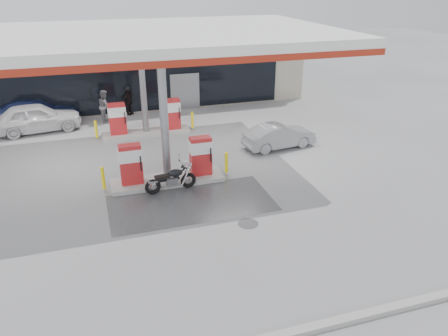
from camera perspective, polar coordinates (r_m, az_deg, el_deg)
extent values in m
plane|color=gray|center=(16.13, -6.02, -4.82)|extent=(90.00, 90.00, 0.00)
cube|color=#4C4C4F|center=(16.22, -4.29, -4.57)|extent=(6.00, 3.00, 0.00)
cylinder|color=#38383A|center=(14.94, 3.18, -7.26)|extent=(0.70, 0.70, 0.01)
cube|color=beige|center=(30.55, -12.57, 12.74)|extent=(22.00, 8.00, 4.00)
cube|color=black|center=(26.76, -11.55, 9.92)|extent=(18.00, 0.10, 2.60)
cube|color=maroon|center=(26.27, -11.92, 14.32)|extent=(22.00, 0.25, 1.00)
cube|color=navy|center=(27.80, 3.07, 15.31)|extent=(3.50, 0.12, 0.80)
cube|color=gray|center=(27.25, -5.14, 9.91)|extent=(1.80, 0.14, 2.20)
cube|color=silver|center=(19.22, -9.95, 16.43)|extent=(16.00, 10.00, 0.60)
cube|color=maroon|center=(14.42, -6.96, 13.36)|extent=(16.00, 0.12, 0.24)
cube|color=maroon|center=(24.12, -11.71, 17.39)|extent=(16.00, 0.12, 0.24)
cylinder|color=gray|center=(16.92, -7.81, 6.07)|extent=(0.32, 0.32, 5.00)
cylinder|color=gray|center=(22.64, -10.58, 10.54)|extent=(0.32, 0.32, 5.00)
cube|color=#9E9E99|center=(17.85, -7.36, -1.57)|extent=(4.50, 1.30, 0.18)
cube|color=#AF1D1F|center=(17.33, -12.07, 0.49)|extent=(0.85, 0.48, 1.60)
cube|color=#AF1D1F|center=(17.74, -3.07, 1.60)|extent=(0.85, 0.48, 1.60)
cube|color=silver|center=(17.17, -12.18, 1.72)|extent=(0.88, 0.52, 0.50)
cube|color=silver|center=(17.59, -3.10, 2.80)|extent=(0.88, 0.52, 0.50)
cylinder|color=yellow|center=(17.46, -15.52, -1.27)|extent=(0.14, 0.14, 0.90)
cylinder|color=yellow|center=(18.19, 0.31, 0.72)|extent=(0.14, 0.14, 0.90)
cube|color=#9E9E99|center=(23.35, -10.11, 4.57)|extent=(4.50, 1.30, 0.18)
cube|color=#AF1D1F|center=(22.95, -13.75, 6.25)|extent=(0.85, 0.48, 1.60)
cube|color=#AF1D1F|center=(23.27, -6.84, 7.02)|extent=(0.85, 0.48, 1.60)
cube|color=silver|center=(22.84, -13.85, 7.21)|extent=(0.88, 0.52, 0.50)
cube|color=silver|center=(23.15, -6.89, 7.97)|extent=(0.88, 0.52, 0.50)
cylinder|color=yellow|center=(23.06, -16.36, 4.89)|extent=(0.14, 0.14, 0.90)
cylinder|color=yellow|center=(23.61, -4.16, 6.27)|extent=(0.14, 0.14, 0.90)
torus|color=black|center=(17.23, -4.68, -1.60)|extent=(0.64, 0.22, 0.62)
torus|color=black|center=(16.87, -9.28, -2.45)|extent=(0.64, 0.22, 0.62)
cube|color=gray|center=(17.01, -6.83, -1.75)|extent=(0.44, 0.30, 0.31)
cube|color=black|center=(16.93, -7.35, -1.52)|extent=(0.94, 0.21, 0.08)
ellipsoid|color=black|center=(16.91, -6.39, -0.64)|extent=(0.62, 0.40, 0.29)
cube|color=black|center=(16.81, -8.06, -1.13)|extent=(0.60, 0.31, 0.10)
cylinder|color=silver|center=(16.87, -5.43, 0.50)|extent=(0.13, 0.79, 0.04)
sphere|color=silver|center=(16.95, -5.01, 0.19)|extent=(0.19, 0.19, 0.19)
cylinder|color=silver|center=(17.06, -8.63, -2.17)|extent=(0.94, 0.19, 0.08)
imported|color=silver|center=(25.25, -23.31, 6.07)|extent=(4.72, 2.44, 1.54)
imported|color=#5D5D62|center=(25.64, -15.28, 7.80)|extent=(0.70, 0.89, 1.82)
imported|color=gray|center=(21.24, 7.23, 4.18)|extent=(3.67, 1.68, 1.17)
imported|color=#17214D|center=(27.01, -23.29, 6.96)|extent=(4.88, 2.59, 1.35)
imported|color=#919298|center=(29.65, -3.13, 10.22)|extent=(5.01, 3.50, 1.27)
imported|color=black|center=(26.70, -12.36, 8.52)|extent=(0.99, 0.91, 1.63)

